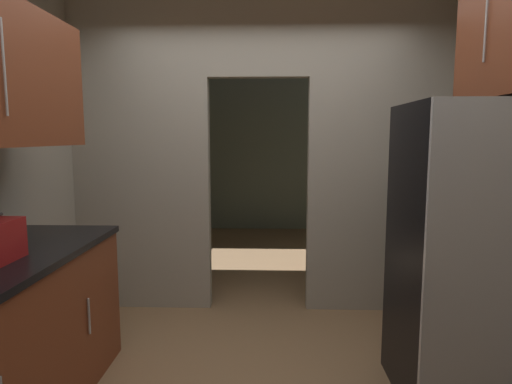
% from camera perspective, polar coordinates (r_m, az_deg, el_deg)
% --- Properties ---
extents(kitchen_partition, '(3.33, 0.12, 2.81)m').
position_cam_1_polar(kitchen_partition, '(3.83, 0.62, 6.35)').
color(kitchen_partition, '#ADA899').
rests_on(kitchen_partition, ground).
extents(adjoining_room_shell, '(3.33, 3.52, 2.81)m').
position_cam_1_polar(adjoining_room_shell, '(6.12, 1.06, 5.85)').
color(adjoining_room_shell, gray).
rests_on(adjoining_room_shell, ground).
extents(refrigerator, '(0.77, 0.76, 1.74)m').
position_cam_1_polar(refrigerator, '(2.81, 26.36, -7.52)').
color(refrigerator, black).
rests_on(refrigerator, ground).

